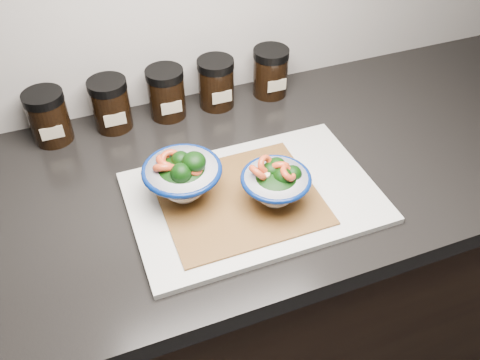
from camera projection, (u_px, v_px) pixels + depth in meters
name	position (u px, v px, depth m)	size (l,w,h in m)	color
cabinet	(178.00, 328.00, 1.27)	(3.43, 0.58, 0.86)	black
countertop	(158.00, 201.00, 0.97)	(3.50, 0.60, 0.04)	black
cutting_board	(254.00, 197.00, 0.94)	(0.45, 0.30, 0.01)	beige
bamboo_mat	(240.00, 199.00, 0.92)	(0.28, 0.24, 0.00)	olive
bowl_left	(183.00, 177.00, 0.90)	(0.14, 0.14, 0.10)	white
bowl_right	(276.00, 184.00, 0.89)	(0.13, 0.13, 0.09)	white
spice_jar_a	(48.00, 117.00, 1.04)	(0.08, 0.08, 0.11)	black
spice_jar_b	(111.00, 104.00, 1.07)	(0.08, 0.08, 0.11)	black
spice_jar_c	(166.00, 93.00, 1.10)	(0.08, 0.08, 0.11)	black
spice_jar_d	(216.00, 83.00, 1.13)	(0.08, 0.08, 0.11)	black
spice_jar_e	(270.00, 72.00, 1.17)	(0.08, 0.08, 0.11)	black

